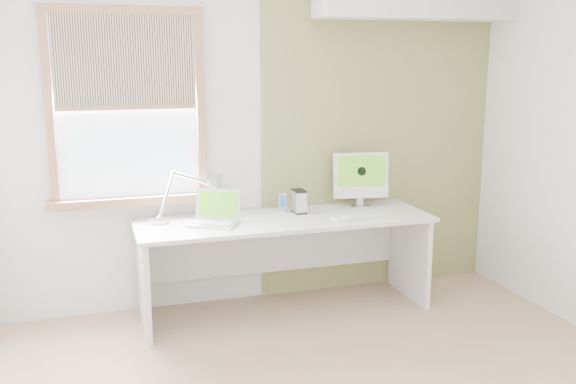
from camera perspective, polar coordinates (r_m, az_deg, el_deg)
name	(u,v)px	position (r m, az deg, el deg)	size (l,w,h in m)	color
room	(349,175)	(3.33, 5.46, 1.53)	(4.04, 3.54, 2.64)	tan
accent_wall	(379,132)	(5.31, 8.11, 5.30)	(2.00, 0.02, 2.60)	olive
window	(127,108)	(4.75, -14.18, 7.27)	(1.20, 0.14, 1.42)	#9E6647
desk	(282,241)	(4.85, -0.50, -4.42)	(2.20, 0.70, 0.73)	white
desk_lamp	(205,191)	(4.80, -7.44, 0.10)	(0.67, 0.35, 0.37)	silver
laptop	(215,215)	(4.62, -6.51, -2.09)	(0.43, 0.40, 0.24)	silver
phone_dock	(282,207)	(4.93, -0.51, -1.32)	(0.08, 0.08, 0.15)	silver
external_drive	(299,201)	(4.90, 0.99, -0.84)	(0.09, 0.14, 0.18)	silver
imac	(361,176)	(5.11, 6.52, 1.40)	(0.45, 0.17, 0.44)	silver
keyboard	(362,217)	(4.77, 6.61, -2.24)	(0.47, 0.14, 0.02)	white
mouse	(346,218)	(4.69, 5.25, -2.37)	(0.06, 0.11, 0.03)	white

